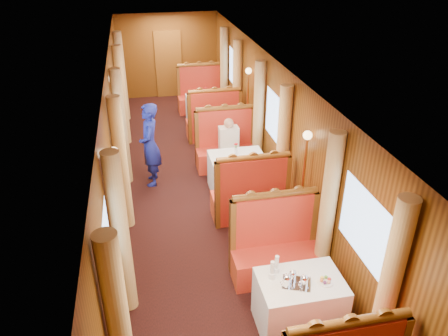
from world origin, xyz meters
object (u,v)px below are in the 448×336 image
object	(u,v)px
table_far	(207,110)
rose_vase_mid	(236,147)
banquette_far_fwd	(214,123)
steward	(150,145)
table_mid	(237,173)
rose_vase_far	(205,90)
banquette_mid_aft	(226,148)
teapot_right	(304,282)
table_near	(299,303)
passenger	(229,140)
tea_tray	(296,283)
banquette_near_aft	(275,250)
banquette_far_aft	(201,96)
banquette_mid_fwd	(250,197)
teapot_back	(292,277)
fruit_plate	(325,281)
teapot_left	(286,282)

from	to	relation	value
table_far	rose_vase_mid	distance (m)	3.51
banquette_far_fwd	steward	size ratio (longest dim) A/B	0.79
table_mid	rose_vase_far	size ratio (longest dim) A/B	2.92
banquette_mid_aft	teapot_right	size ratio (longest dim) A/B	8.29
table_near	passenger	world-z (taller)	passenger
tea_tray	banquette_near_aft	bearing A→B (deg)	85.63
banquette_far_aft	table_far	bearing A→B (deg)	-90.00
table_near	rose_vase_far	bearing A→B (deg)	90.24
banquette_mid_fwd	rose_vase_mid	distance (m)	1.16
banquette_far_aft	teapot_back	xyz separation A→B (m)	(-0.11, -7.99, 0.39)
table_near	fruit_plate	xyz separation A→B (m)	(0.28, -0.08, 0.39)
table_mid	table_near	bearing A→B (deg)	-90.00
banquette_near_aft	table_far	distance (m)	5.99
banquette_near_aft	banquette_far_aft	bearing A→B (deg)	90.00
tea_tray	rose_vase_far	xyz separation A→B (m)	(0.05, 7.08, 0.17)
teapot_left	passenger	xyz separation A→B (m)	(0.22, 4.29, -0.08)
table_mid	banquette_far_aft	bearing A→B (deg)	90.00
teapot_right	fruit_plate	bearing A→B (deg)	-17.61
banquette_mid_fwd	table_far	distance (m)	4.51
banquette_mid_fwd	banquette_mid_aft	world-z (taller)	same
table_near	table_far	size ratio (longest dim) A/B	1.00
teapot_left	banquette_mid_aft	bearing A→B (deg)	71.14
banquette_mid_aft	teapot_left	size ratio (longest dim) A/B	7.62
banquette_near_aft	table_mid	xyz separation A→B (m)	(0.00, 2.49, -0.05)
steward	banquette_far_aft	bearing A→B (deg)	160.87
steward	teapot_left	bearing A→B (deg)	21.88
banquette_mid_fwd	banquette_far_aft	xyz separation A→B (m)	(0.00, 5.53, 0.00)
steward	teapot_right	bearing A→B (deg)	24.22
banquette_near_aft	rose_vase_far	size ratio (longest dim) A/B	3.72
table_near	banquette_near_aft	distance (m)	1.02
table_near	teapot_left	xyz separation A→B (m)	(-0.22, -0.06, 0.45)
table_mid	rose_vase_far	world-z (taller)	rose_vase_far
banquette_far_fwd	passenger	size ratio (longest dim) A/B	1.76
banquette_mid_fwd	tea_tray	size ratio (longest dim) A/B	3.94
teapot_back	fruit_plate	bearing A→B (deg)	-31.33
table_near	banquette_far_aft	bearing A→B (deg)	90.00
banquette_far_fwd	tea_tray	bearing A→B (deg)	-90.77
banquette_far_fwd	teapot_back	xyz separation A→B (m)	(-0.11, -5.96, 0.39)
table_far	steward	xyz separation A→B (m)	(-1.62, -2.89, 0.47)
table_mid	banquette_mid_fwd	world-z (taller)	banquette_mid_fwd
teapot_right	tea_tray	bearing A→B (deg)	118.45
banquette_mid_aft	table_mid	bearing A→B (deg)	-90.00
banquette_far_fwd	rose_vase_far	distance (m)	1.16
table_near	fruit_plate	world-z (taller)	fruit_plate
teapot_back	teapot_left	bearing A→B (deg)	-156.72
tea_tray	teapot_back	size ratio (longest dim) A/B	2.31
table_near	banquette_mid_aft	bearing A→B (deg)	90.00
table_near	passenger	size ratio (longest dim) A/B	1.38
teapot_left	passenger	distance (m)	4.30
tea_tray	table_mid	bearing A→B (deg)	88.69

